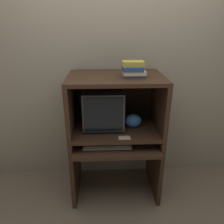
{
  "coord_description": "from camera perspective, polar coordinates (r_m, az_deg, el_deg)",
  "views": [
    {
      "loc": [
        -0.12,
        -1.72,
        1.79
      ],
      "look_at": [
        -0.04,
        0.3,
        0.95
      ],
      "focal_mm": 35.0,
      "sensor_mm": 36.0,
      "label": 1
    }
  ],
  "objects": [
    {
      "name": "mouse",
      "position": [
        2.21,
        6.47,
        -7.91
      ],
      "size": [
        0.07,
        0.05,
        0.03
      ],
      "color": "#28282B",
      "rests_on": "desk_base"
    },
    {
      "name": "hutch_upper",
      "position": [
        2.16,
        0.94,
        5.1
      ],
      "size": [
        0.92,
        0.61,
        0.53
      ],
      "color": "#382316",
      "rests_on": "desk_monitor_shelf"
    },
    {
      "name": "ground_plane",
      "position": [
        2.49,
        1.25,
        -23.63
      ],
      "size": [
        12.0,
        12.0,
        0.0
      ],
      "primitive_type": "plane",
      "color": "#756651"
    },
    {
      "name": "desk_monitor_shelf",
      "position": [
        2.28,
        0.92,
        -4.5
      ],
      "size": [
        0.92,
        0.61,
        0.12
      ],
      "color": "#382316",
      "rests_on": "desk_base"
    },
    {
      "name": "snack_bag",
      "position": [
        2.24,
        5.5,
        -2.27
      ],
      "size": [
        0.17,
        0.13,
        0.14
      ],
      "color": "#336BB7",
      "rests_on": "desk_monitor_shelf"
    },
    {
      "name": "book_stack",
      "position": [
        2.02,
        5.63,
        10.92
      ],
      "size": [
        0.21,
        0.17,
        0.15
      ],
      "color": "#4C4C51",
      "rests_on": "hutch_upper"
    },
    {
      "name": "keyboard",
      "position": [
        2.17,
        -1.3,
        -8.46
      ],
      "size": [
        0.47,
        0.17,
        0.03
      ],
      "color": "beige",
      "rests_on": "desk_base"
    },
    {
      "name": "crt_monitor",
      "position": [
        2.23,
        -2.25,
        1.37
      ],
      "size": [
        0.4,
        0.44,
        0.39
      ],
      "color": "#333338",
      "rests_on": "desk_monitor_shelf"
    },
    {
      "name": "desk_base",
      "position": [
        2.41,
        0.94,
        -12.32
      ],
      "size": [
        0.92,
        0.68,
        0.66
      ],
      "color": "#382316",
      "rests_on": "ground_plane"
    },
    {
      "name": "paper_card",
      "position": [
        2.06,
        3.27,
        -6.73
      ],
      "size": [
        0.11,
        0.07,
        0.0
      ],
      "color": "#CCB28C",
      "rests_on": "desk_monitor_shelf"
    },
    {
      "name": "wall_back",
      "position": [
        2.45,
        0.5,
        10.84
      ],
      "size": [
        6.0,
        0.06,
        2.6
      ],
      "color": "gray",
      "rests_on": "ground_plane"
    }
  ]
}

